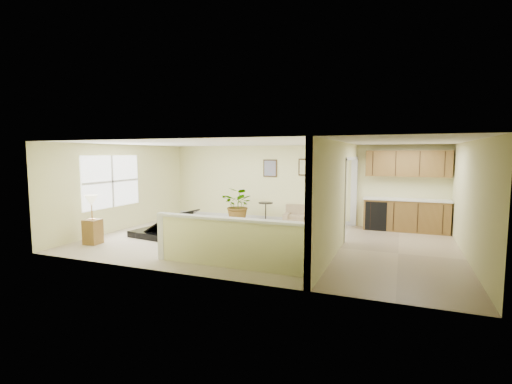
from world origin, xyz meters
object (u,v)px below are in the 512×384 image
at_px(loveseat, 306,215).
at_px(small_plant, 337,222).
at_px(lamp_stand, 92,223).
at_px(accent_table, 266,210).
at_px(piano_bench, 197,231).
at_px(piano, 169,211).
at_px(palm_plant, 239,205).

xyz_separation_m(loveseat, small_plant, (1.04, -0.35, -0.08)).
bearing_deg(loveseat, lamp_stand, -140.95).
height_order(accent_table, lamp_stand, lamp_stand).
relative_size(piano_bench, small_plant, 1.46).
relative_size(piano, accent_table, 3.13).
relative_size(accent_table, small_plant, 1.37).
bearing_deg(piano_bench, accent_table, 73.30).
distance_m(piano_bench, loveseat, 3.80).
bearing_deg(small_plant, lamp_stand, -141.96).
bearing_deg(palm_plant, loveseat, 14.12).
xyz_separation_m(loveseat, accent_table, (-1.24, -0.33, 0.14)).
height_order(loveseat, lamp_stand, lamp_stand).
bearing_deg(lamp_stand, palm_plant, 61.33).
height_order(piano_bench, lamp_stand, lamp_stand).
bearing_deg(loveseat, small_plant, -25.95).
bearing_deg(lamp_stand, accent_table, 54.01).
relative_size(accent_table, palm_plant, 0.59).
xyz_separation_m(small_plant, lamp_stand, (-5.32, -4.16, 0.31)).
bearing_deg(lamp_stand, loveseat, 46.53).
distance_m(loveseat, lamp_stand, 6.22).
height_order(loveseat, palm_plant, palm_plant).
distance_m(piano_bench, small_plant, 4.22).
distance_m(piano_bench, palm_plant, 2.66).
bearing_deg(small_plant, piano_bench, -138.03).
relative_size(piano, piano_bench, 2.93).
relative_size(palm_plant, lamp_stand, 0.94).
distance_m(piano, piano_bench, 1.16).
xyz_separation_m(loveseat, lamp_stand, (-4.28, -4.51, 0.22)).
distance_m(piano_bench, lamp_stand, 2.58).
bearing_deg(accent_table, piano_bench, -106.70).
distance_m(piano, loveseat, 4.28).
bearing_deg(piano, piano_bench, -7.02).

